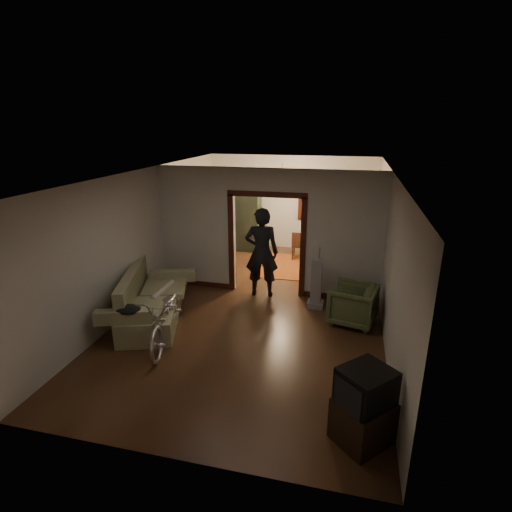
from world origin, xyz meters
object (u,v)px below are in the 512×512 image
(armchair, at_px, (353,304))
(person, at_px, (262,252))
(sofa, at_px, (151,297))
(desk, at_px, (322,242))
(locker, at_px, (245,220))
(bicycle, at_px, (166,317))

(armchair, relative_size, person, 0.42)
(sofa, height_order, armchair, sofa)
(desk, bearing_deg, person, -115.47)
(armchair, relative_size, locker, 0.46)
(bicycle, xyz_separation_m, desk, (2.25, 5.67, -0.11))
(bicycle, distance_m, person, 2.71)
(sofa, distance_m, locker, 4.94)
(sofa, height_order, desk, sofa)
(armchair, bearing_deg, locker, -128.58)
(locker, bearing_deg, sofa, -98.82)
(armchair, bearing_deg, sofa, -64.73)
(person, distance_m, desk, 3.50)
(locker, height_order, desk, locker)
(armchair, bearing_deg, person, -100.89)
(armchair, xyz_separation_m, person, (-2.00, 0.88, 0.62))
(locker, distance_m, desk, 2.39)
(sofa, bearing_deg, desk, 41.51)
(sofa, bearing_deg, armchair, -6.00)
(sofa, height_order, person, person)
(bicycle, height_order, person, person)
(sofa, bearing_deg, person, 25.20)
(armchair, xyz_separation_m, desk, (-0.91, 4.15, -0.00))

